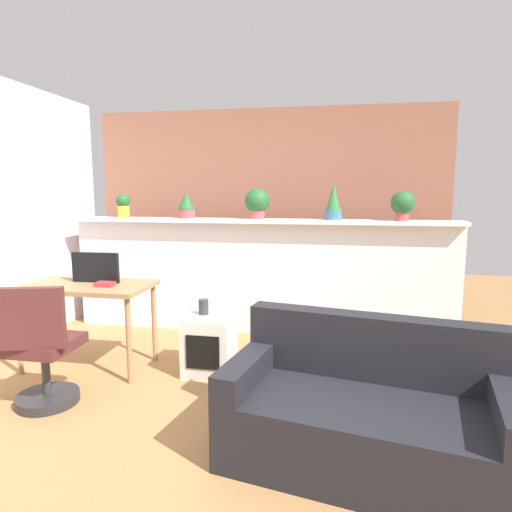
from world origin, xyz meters
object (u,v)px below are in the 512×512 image
at_px(office_chair, 41,355).
at_px(desk, 87,293).
at_px(potted_plant_1, 186,205).
at_px(vase_on_shelf, 204,307).
at_px(potted_plant_2, 257,202).
at_px(potted_plant_4, 403,204).
at_px(book_on_desk, 105,284).
at_px(potted_plant_0, 123,205).
at_px(potted_plant_3, 333,203).
at_px(couch, 366,415).
at_px(tv_monitor, 96,267).
at_px(side_cube_shelf, 209,344).

bearing_deg(office_chair, desk, 95.81).
distance_m(potted_plant_1, vase_on_shelf, 1.45).
relative_size(potted_plant_2, desk, 0.29).
distance_m(potted_plant_4, office_chair, 3.44).
bearing_deg(book_on_desk, potted_plant_0, 109.46).
bearing_deg(potted_plant_0, potted_plant_3, 1.24).
bearing_deg(potted_plant_0, book_on_desk, -70.54).
bearing_deg(office_chair, couch, -6.22).
bearing_deg(potted_plant_2, potted_plant_4, -2.57).
xyz_separation_m(office_chair, book_on_desk, (0.13, 0.68, 0.38)).
relative_size(potted_plant_0, desk, 0.24).
xyz_separation_m(potted_plant_2, potted_plant_4, (1.48, -0.07, -0.01)).
xyz_separation_m(vase_on_shelf, couch, (1.29, -1.09, -0.28)).
distance_m(potted_plant_3, tv_monitor, 2.39).
xyz_separation_m(potted_plant_1, vase_on_shelf, (0.51, -1.08, -0.83)).
bearing_deg(potted_plant_1, vase_on_shelf, -64.58).
bearing_deg(vase_on_shelf, desk, -173.72).
bearing_deg(vase_on_shelf, couch, -40.08).
relative_size(potted_plant_2, potted_plant_3, 0.87).
distance_m(potted_plant_0, potted_plant_4, 2.98).
distance_m(potted_plant_2, office_chair, 2.53).
xyz_separation_m(potted_plant_1, potted_plant_4, (2.25, -0.02, 0.02)).
height_order(potted_plant_3, desk, potted_plant_3).
relative_size(potted_plant_2, tv_monitor, 0.75).
distance_m(potted_plant_3, couch, 2.48).
xyz_separation_m(tv_monitor, side_cube_shelf, (1.03, -0.01, -0.63)).
bearing_deg(side_cube_shelf, vase_on_shelf, 145.05).
bearing_deg(tv_monitor, potted_plant_3, 29.18).
xyz_separation_m(potted_plant_2, desk, (-1.28, -1.23, -0.76)).
xyz_separation_m(potted_plant_4, tv_monitor, (-2.71, -1.09, -0.54)).
height_order(potted_plant_0, potted_plant_2, potted_plant_2).
distance_m(potted_plant_3, book_on_desk, 2.36).
distance_m(potted_plant_1, office_chair, 2.21).
bearing_deg(potted_plant_0, desk, -79.07).
bearing_deg(potted_plant_2, office_chair, -121.48).
bearing_deg(couch, book_on_desk, 156.39).
bearing_deg(potted_plant_4, book_on_desk, -154.33).
xyz_separation_m(potted_plant_0, side_cube_shelf, (1.30, -1.09, -1.14)).
height_order(potted_plant_2, potted_plant_3, potted_plant_3).
height_order(office_chair, vase_on_shelf, office_chair).
bearing_deg(potted_plant_1, potted_plant_0, -178.05).
height_order(potted_plant_1, book_on_desk, potted_plant_1).
relative_size(potted_plant_0, office_chair, 0.29).
bearing_deg(side_cube_shelf, potted_plant_2, 80.09).
xyz_separation_m(potted_plant_2, potted_plant_3, (0.80, -0.02, -0.00)).
distance_m(potted_plant_4, vase_on_shelf, 2.20).
height_order(potted_plant_1, tv_monitor, potted_plant_1).
height_order(desk, vase_on_shelf, desk).
relative_size(potted_plant_1, vase_on_shelf, 2.12).
bearing_deg(tv_monitor, office_chair, -87.97).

